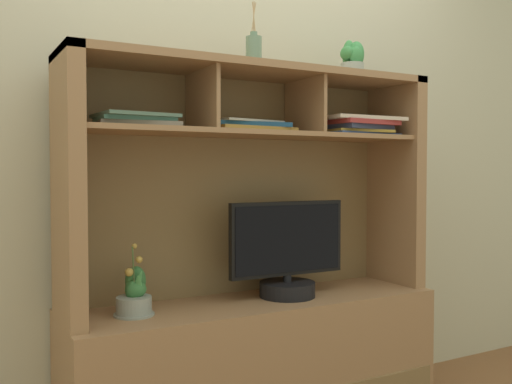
{
  "coord_description": "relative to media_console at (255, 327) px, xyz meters",
  "views": [
    {
      "loc": [
        -1.14,
        -2.07,
        1.11
      ],
      "look_at": [
        0.0,
        0.0,
        1.02
      ],
      "focal_mm": 39.72,
      "sensor_mm": 36.0,
      "label": 1
    }
  ],
  "objects": [
    {
      "name": "potted_succulent",
      "position": [
        0.52,
        0.01,
        1.17
      ],
      "size": [
        0.12,
        0.13,
        0.18
      ],
      "color": "#949F92",
      "rests_on": "media_console"
    },
    {
      "name": "magazine_stack_right",
      "position": [
        -0.51,
        -0.02,
        0.85
      ],
      "size": [
        0.31,
        0.25,
        0.05
      ],
      "color": "gray",
      "rests_on": "media_console"
    },
    {
      "name": "tv_monitor",
      "position": [
        0.14,
        -0.04,
        0.29
      ],
      "size": [
        0.54,
        0.24,
        0.41
      ],
      "color": "black",
      "rests_on": "media_console"
    },
    {
      "name": "diffuser_bottle",
      "position": [
        0.0,
        0.01,
        1.16
      ],
      "size": [
        0.07,
        0.07,
        0.27
      ],
      "color": "slate",
      "rests_on": "media_console"
    },
    {
      "name": "back_wall",
      "position": [
        0.0,
        0.26,
        0.95
      ],
      "size": [
        6.0,
        0.02,
        2.8
      ],
      "primitive_type": "cube",
      "color": "beige",
      "rests_on": "ground"
    },
    {
      "name": "magazine_stack_left",
      "position": [
        0.51,
        -0.04,
        0.87
      ],
      "size": [
        0.38,
        0.25,
        0.08
      ],
      "color": "#355089",
      "rests_on": "media_console"
    },
    {
      "name": "potted_orchid",
      "position": [
        -0.53,
        -0.03,
        0.16
      ],
      "size": [
        0.15,
        0.15,
        0.27
      ],
      "color": "gray",
      "rests_on": "media_console"
    },
    {
      "name": "magazine_stack_centre",
      "position": [
        -0.02,
        0.03,
        0.85
      ],
      "size": [
        0.38,
        0.26,
        0.05
      ],
      "color": "gold",
      "rests_on": "media_console"
    },
    {
      "name": "media_console",
      "position": [
        0.0,
        0.0,
        0.0
      ],
      "size": [
        1.58,
        0.5,
        1.54
      ],
      "color": "#9A724A",
      "rests_on": "ground"
    },
    {
      "name": "potted_fern",
      "position": [
        -0.52,
        -0.0,
        0.2
      ],
      "size": [
        0.12,
        0.12,
        0.18
      ],
      "color": "beige",
      "rests_on": "media_console"
    }
  ]
}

